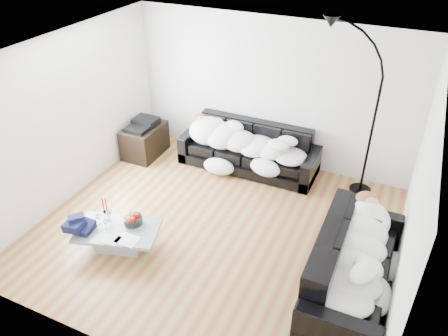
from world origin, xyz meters
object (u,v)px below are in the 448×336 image
at_px(sleeper_right, 358,252).
at_px(sofa_back, 249,148).
at_px(wine_glass_c, 106,224).
at_px(shoes, 323,275).
at_px(candle_left, 103,205).
at_px(floor_lamp, 373,125).
at_px(fruit_bowl, 133,218).
at_px(coffee_table, 119,238).
at_px(stereo, 143,123).
at_px(sleeper_back, 248,138).
at_px(candle_right, 106,205).
at_px(wine_glass_a, 109,215).
at_px(wine_glass_b, 99,219).
at_px(sofa_right, 355,265).
at_px(av_cabinet, 145,140).

bearing_deg(sleeper_right, sofa_back, 46.35).
bearing_deg(wine_glass_c, shoes, 13.12).
distance_m(sofa_back, candle_left, 2.76).
bearing_deg(floor_lamp, fruit_bowl, -122.07).
distance_m(coffee_table, stereo, 2.62).
distance_m(sleeper_back, shoes, 2.83).
distance_m(sofa_back, floor_lamp, 2.14).
distance_m(sleeper_right, candle_right, 3.47).
relative_size(wine_glass_a, wine_glass_b, 1.10).
relative_size(wine_glass_a, shoes, 0.43).
relative_size(sofa_right, fruit_bowl, 8.11).
bearing_deg(sleeper_back, av_cabinet, -170.64).
relative_size(sofa_back, shoes, 5.66).
relative_size(sofa_back, candle_right, 9.72).
relative_size(sofa_back, coffee_table, 2.19).
bearing_deg(stereo, candle_left, -71.43).
bearing_deg(sleeper_right, av_cabinet, 67.13).
relative_size(wine_glass_a, candle_left, 0.75).
bearing_deg(candle_right, coffee_table, -34.82).
bearing_deg(candle_left, sleeper_right, 5.43).
bearing_deg(stereo, sleeper_right, -22.84).
distance_m(sofa_right, sleeper_back, 3.07).
distance_m(sofa_back, coffee_table, 2.84).
height_order(coffee_table, wine_glass_a, wine_glass_a).
relative_size(sleeper_back, sleeper_right, 1.13).
height_order(sofa_right, wine_glass_c, sofa_right).
bearing_deg(sleeper_right, sleeper_back, 47.02).
height_order(av_cabinet, floor_lamp, floor_lamp).
bearing_deg(floor_lamp, sofa_right, -69.46).
bearing_deg(coffee_table, sofa_back, 72.56).
bearing_deg(wine_glass_a, floor_lamp, 41.67).
distance_m(wine_glass_a, stereo, 2.39).
bearing_deg(candle_left, wine_glass_b, -67.72).
distance_m(wine_glass_a, shoes, 3.00).
distance_m(sofa_right, sleeper_right, 0.21).
height_order(sofa_back, wine_glass_b, sofa_back).
bearing_deg(wine_glass_a, sleeper_right, 7.69).
distance_m(sofa_right, coffee_table, 3.15).
height_order(sofa_right, sleeper_right, sleeper_right).
distance_m(shoes, av_cabinet, 4.20).
bearing_deg(wine_glass_b, sofa_right, 9.57).
bearing_deg(sleeper_back, wine_glass_b, -113.31).
xyz_separation_m(sofa_right, fruit_bowl, (-2.96, -0.36, -0.03)).
height_order(sofa_back, candle_right, sofa_back).
height_order(sleeper_back, wine_glass_b, sleeper_back).
height_order(coffee_table, fruit_bowl, fruit_bowl).
bearing_deg(stereo, coffee_table, -64.68).
relative_size(fruit_bowl, av_cabinet, 0.31).
relative_size(fruit_bowl, wine_glass_b, 1.56).
xyz_separation_m(wine_glass_a, av_cabinet, (-0.89, 2.21, -0.13)).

